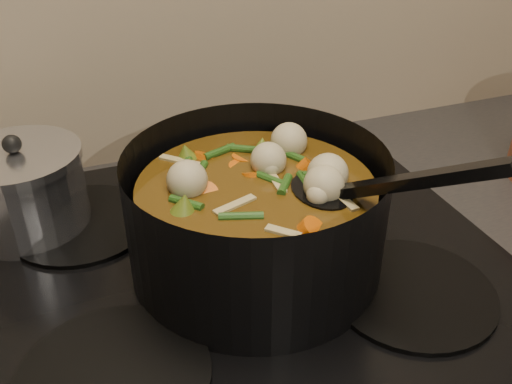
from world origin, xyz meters
name	(u,v)px	position (x,y,z in m)	size (l,w,h in m)	color
stovetop	(233,262)	(0.00, 1.93, 0.92)	(0.62, 0.54, 0.03)	black
stockpot	(257,217)	(0.02, 1.91, 1.00)	(0.35, 0.37, 0.21)	black
saucepan	(23,190)	(-0.22, 2.08, 0.98)	(0.15, 0.15, 0.13)	silver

